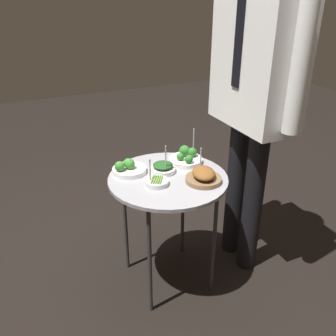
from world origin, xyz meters
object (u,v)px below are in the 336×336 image
bowl_spinach_front_center (163,168)px  bowl_broccoli_center (128,168)px  bowl_asparagus_front_left (157,182)px  waiter_figure (256,77)px  bowl_roast_back_right (204,176)px  bowl_broccoli_mid_right (186,158)px  serving_cart (168,187)px

bowl_spinach_front_center → bowl_broccoli_center: size_ratio=0.92×
bowl_asparagus_front_left → waiter_figure: 0.70m
bowl_asparagus_front_left → waiter_figure: (-0.04, 0.55, 0.43)m
bowl_asparagus_front_left → bowl_roast_back_right: bearing=73.0°
bowl_broccoli_center → waiter_figure: waiter_figure is taller
bowl_broccoli_mid_right → bowl_asparagus_front_left: bearing=-56.3°
serving_cart → waiter_figure: (0.01, 0.47, 0.50)m
bowl_roast_back_right → bowl_broccoli_mid_right: 0.22m
bowl_broccoli_center → bowl_broccoli_mid_right: (0.01, 0.32, 0.00)m
bowl_roast_back_right → bowl_broccoli_mid_right: (-0.22, 0.02, -0.00)m
bowl_asparagus_front_left → bowl_roast_back_right: 0.23m
serving_cart → waiter_figure: waiter_figure is taller
bowl_asparagus_front_left → bowl_spinach_front_center: size_ratio=0.84×
bowl_asparagus_front_left → bowl_broccoli_center: size_ratio=0.77×
bowl_spinach_front_center → serving_cart: bearing=0.6°
bowl_broccoli_mid_right → waiter_figure: size_ratio=0.11×
serving_cart → bowl_roast_back_right: size_ratio=3.69×
bowl_roast_back_right → waiter_figure: 0.54m
bowl_asparagus_front_left → bowl_broccoli_center: 0.19m
bowl_spinach_front_center → bowl_broccoli_center: 0.17m
waiter_figure → bowl_spinach_front_center: bearing=-98.2°
bowl_spinach_front_center → bowl_asparagus_front_left: bearing=-36.5°
bowl_broccoli_mid_right → bowl_broccoli_center: bearing=-92.7°
bowl_spinach_front_center → bowl_broccoli_mid_right: bowl_broccoli_mid_right is taller
bowl_spinach_front_center → bowl_roast_back_right: 0.22m
serving_cart → bowl_asparagus_front_left: size_ratio=4.89×
waiter_figure → serving_cart: bearing=-90.8°
bowl_roast_back_right → bowl_broccoli_mid_right: bowl_broccoli_mid_right is taller
bowl_spinach_front_center → bowl_roast_back_right: bowl_spinach_front_center is taller
bowl_asparagus_front_left → waiter_figure: bearing=94.1°
bowl_roast_back_right → bowl_broccoli_mid_right: bearing=174.4°
serving_cart → waiter_figure: size_ratio=0.37×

